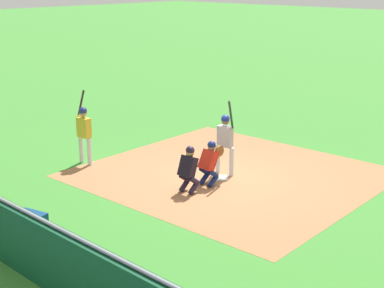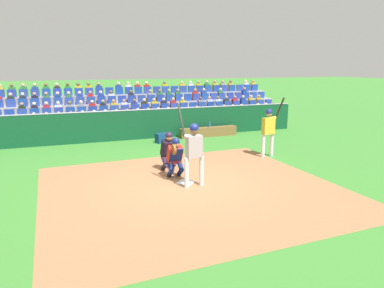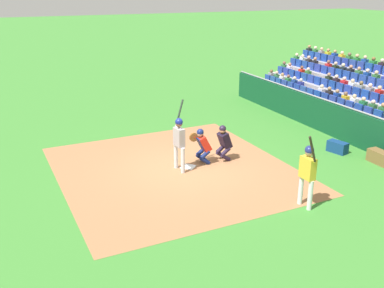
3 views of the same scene
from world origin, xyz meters
TOP-DOWN VIEW (x-y plane):
  - ground_plane at (0.00, 0.00)m, footprint 160.00×160.00m
  - infield_dirt_patch at (0.00, 0.50)m, footprint 8.12×7.61m
  - home_plate_marker at (0.00, 0.00)m, footprint 0.62×0.62m
  - batter_at_plate at (-0.11, 0.36)m, footprint 0.70×0.46m
  - catcher_crouching at (0.13, -0.57)m, footprint 0.47×0.71m
  - home_plate_umpire at (0.09, -1.38)m, footprint 0.48×0.48m
  - dugout_wall at (0.00, -6.70)m, footprint 16.29×0.24m
  - equipment_duffel_bag at (-0.93, -5.55)m, footprint 0.79×0.53m
  - on_deck_batter at (-3.89, -1.82)m, footprint 0.67×0.50m

SIDE VIEW (x-z plane):
  - ground_plane at x=0.00m, z-range 0.00..0.00m
  - infield_dirt_patch at x=0.00m, z-range 0.00..0.01m
  - home_plate_marker at x=0.00m, z-range 0.01..0.02m
  - equipment_duffel_bag at x=-0.93m, z-range 0.00..0.41m
  - dugout_wall at x=0.00m, z-range -0.03..1.36m
  - home_plate_umpire at x=0.09m, z-range 0.06..1.36m
  - catcher_crouching at x=0.13m, z-range 0.07..1.34m
  - on_deck_batter at x=-3.89m, z-range 0.01..2.23m
  - batter_at_plate at x=-0.11m, z-range -0.03..2.27m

